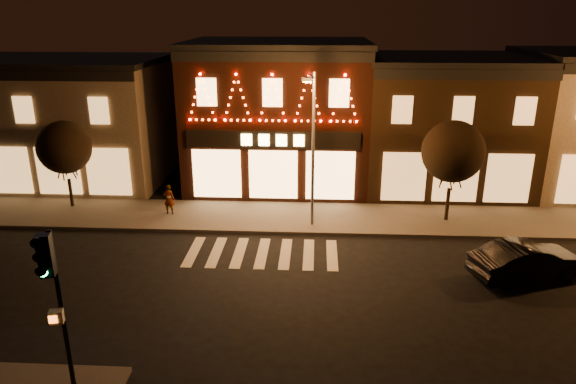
# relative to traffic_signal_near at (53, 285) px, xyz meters

# --- Properties ---
(ground) EXTENTS (120.00, 120.00, 0.00)m
(ground) POSITION_rel_traffic_signal_near_xyz_m (4.21, 5.28, -3.53)
(ground) COLOR black
(ground) RESTS_ON ground
(sidewalk_far) EXTENTS (44.00, 4.00, 0.15)m
(sidewalk_far) POSITION_rel_traffic_signal_near_xyz_m (6.21, 13.28, -3.45)
(sidewalk_far) COLOR #47423D
(sidewalk_far) RESTS_ON ground
(building_left) EXTENTS (12.20, 8.28, 7.30)m
(building_left) POSITION_rel_traffic_signal_near_xyz_m (-8.79, 19.27, 0.13)
(building_left) COLOR brown
(building_left) RESTS_ON ground
(building_pulp) EXTENTS (10.20, 8.34, 8.30)m
(building_pulp) POSITION_rel_traffic_signal_near_xyz_m (4.21, 19.26, 0.64)
(building_pulp) COLOR black
(building_pulp) RESTS_ON ground
(building_right_a) EXTENTS (9.20, 8.28, 7.50)m
(building_right_a) POSITION_rel_traffic_signal_near_xyz_m (13.71, 19.27, 0.23)
(building_right_a) COLOR #362313
(building_right_a) RESTS_ON ground
(traffic_signal_near) EXTENTS (0.40, 0.50, 4.79)m
(traffic_signal_near) POSITION_rel_traffic_signal_near_xyz_m (0.00, 0.00, 0.00)
(traffic_signal_near) COLOR black
(traffic_signal_near) RESTS_ON sidewalk_near
(streetlamp_mid) EXTENTS (0.59, 1.65, 7.21)m
(streetlamp_mid) POSITION_rel_traffic_signal_near_xyz_m (6.26, 12.09, 0.85)
(streetlamp_mid) COLOR #59595E
(streetlamp_mid) RESTS_ON sidewalk_far
(tree_left) EXTENTS (2.70, 2.70, 4.52)m
(tree_left) POSITION_rel_traffic_signal_near_xyz_m (-6.34, 14.10, -0.22)
(tree_left) COLOR black
(tree_left) RESTS_ON sidewalk_far
(tree_right) EXTENTS (2.95, 2.95, 4.93)m
(tree_right) POSITION_rel_traffic_signal_near_xyz_m (12.90, 13.26, 0.07)
(tree_right) COLOR black
(tree_right) RESTS_ON sidewalk_far
(dark_sedan) EXTENTS (4.72, 2.84, 1.47)m
(dark_sedan) POSITION_rel_traffic_signal_near_xyz_m (14.71, 7.65, -2.79)
(dark_sedan) COLOR black
(dark_sedan) RESTS_ON ground
(pedestrian) EXTENTS (0.60, 0.43, 1.55)m
(pedestrian) POSITION_rel_traffic_signal_near_xyz_m (-0.90, 13.26, -2.60)
(pedestrian) COLOR gray
(pedestrian) RESTS_ON sidewalk_far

